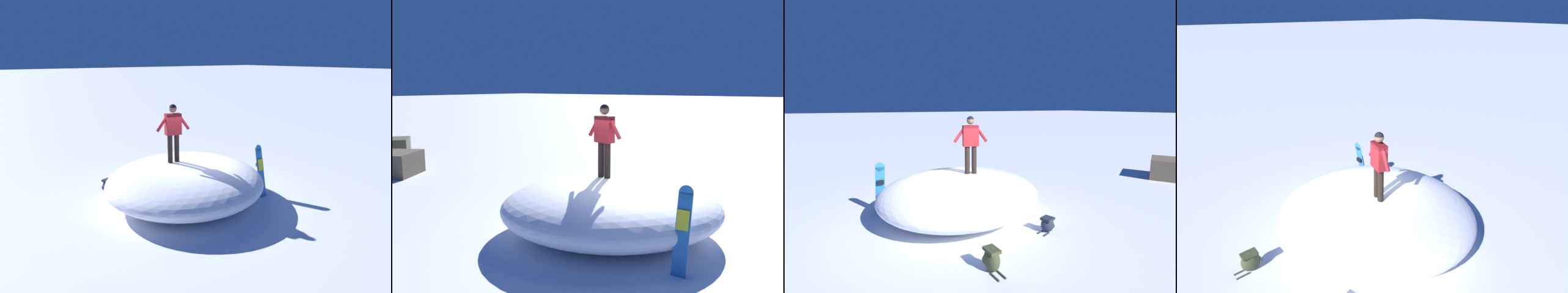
# 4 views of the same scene
# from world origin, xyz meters

# --- Properties ---
(ground) EXTENTS (240.00, 240.00, 0.00)m
(ground) POSITION_xyz_m (0.00, 0.00, 0.00)
(ground) COLOR white
(snow_mound) EXTENTS (6.50, 6.41, 1.20)m
(snow_mound) POSITION_xyz_m (0.54, -0.02, 0.60)
(snow_mound) COLOR white
(snow_mound) RESTS_ON ground
(snowboarder_standing) EXTENTS (0.99, 0.31, 1.64)m
(snowboarder_standing) POSITION_xyz_m (0.83, -0.17, 2.17)
(snowboarder_standing) COLOR black
(snowboarder_standing) RESTS_ON snow_mound
(snowboard_primary_upright) EXTENTS (0.28, 0.34, 1.55)m
(snowboard_primary_upright) POSITION_xyz_m (-1.52, 0.96, 0.80)
(snowboard_primary_upright) COLOR #2672BF
(snowboard_primary_upright) RESTS_ON ground
(backpack_far) EXTENTS (0.30, 0.61, 0.47)m
(backpack_far) POSITION_xyz_m (-0.05, -2.97, 0.24)
(backpack_far) COLOR #383D23
(backpack_far) RESTS_ON ground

